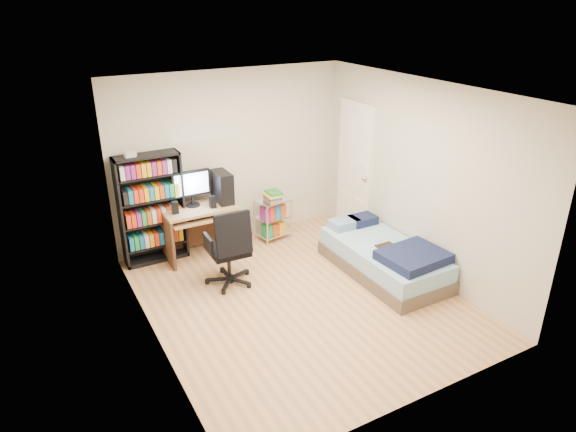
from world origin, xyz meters
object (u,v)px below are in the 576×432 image
computer_desk (205,209)px  bed (385,258)px  media_shelf (152,208)px  office_chair (230,261)px

computer_desk → bed: computer_desk is taller
media_shelf → office_chair: bearing=-59.9°
media_shelf → computer_desk: size_ratio=1.28×
media_shelf → office_chair: 1.36m
media_shelf → bed: 3.18m
media_shelf → office_chair: (0.65, -1.12, -0.45)m
computer_desk → bed: bearing=-42.6°
computer_desk → office_chair: computer_desk is taller
computer_desk → office_chair: bearing=-92.8°
bed → media_shelf: bearing=144.0°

